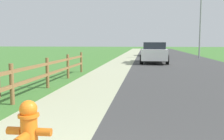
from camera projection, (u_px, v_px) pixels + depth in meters
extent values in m
plane|color=#3F7530|center=(136.00, 57.00, 26.27)|extent=(120.00, 120.00, 0.00)
cube|color=#3B3B3B|center=(169.00, 56.00, 27.80)|extent=(7.00, 66.00, 0.01)
cube|color=#A9AD8A|center=(110.00, 56.00, 28.63)|extent=(6.00, 66.00, 0.01)
cube|color=#3F7530|center=(97.00, 56.00, 28.82)|extent=(5.00, 66.00, 0.00)
cylinder|color=orange|center=(29.00, 138.00, 3.28)|extent=(0.22, 0.22, 0.65)
cylinder|color=orange|center=(29.00, 115.00, 3.25)|extent=(0.27, 0.27, 0.03)
sphere|color=orange|center=(28.00, 109.00, 3.24)|extent=(0.23, 0.23, 0.23)
cube|color=#CB6115|center=(28.00, 103.00, 3.23)|extent=(0.04, 0.04, 0.04)
cylinder|color=#CB6115|center=(14.00, 131.00, 3.30)|extent=(0.19, 0.10, 0.10)
cylinder|color=#CB6115|center=(44.00, 132.00, 3.25)|extent=(0.19, 0.10, 0.10)
cylinder|color=#CB6115|center=(21.00, 140.00, 3.06)|extent=(0.13, 0.23, 0.13)
cylinder|color=brown|center=(12.00, 84.00, 6.30)|extent=(0.11, 0.11, 1.04)
cylinder|color=brown|center=(47.00, 73.00, 8.60)|extent=(0.11, 0.11, 1.04)
cylinder|color=brown|center=(68.00, 66.00, 10.90)|extent=(0.11, 0.11, 1.04)
cylinder|color=brown|center=(81.00, 62.00, 13.20)|extent=(0.11, 0.11, 1.04)
cube|color=brown|center=(32.00, 80.00, 7.45)|extent=(0.07, 11.67, 0.09)
cube|color=brown|center=(32.00, 67.00, 7.41)|extent=(0.07, 11.67, 0.09)
cube|color=white|center=(154.00, 54.00, 19.29)|extent=(1.96, 4.88, 0.76)
cube|color=#1E232B|center=(155.00, 46.00, 19.09)|extent=(1.65, 2.33, 0.50)
cylinder|color=black|center=(143.00, 57.00, 20.93)|extent=(0.24, 0.68, 0.68)
cylinder|color=black|center=(165.00, 57.00, 20.65)|extent=(0.24, 0.68, 0.68)
cylinder|color=black|center=(142.00, 59.00, 18.00)|extent=(0.24, 0.68, 0.68)
cylinder|color=black|center=(167.00, 60.00, 17.71)|extent=(0.24, 0.68, 0.68)
cube|color=#C6B793|center=(154.00, 50.00, 29.42)|extent=(1.91, 4.55, 0.63)
cube|color=#1E232B|center=(154.00, 45.00, 29.54)|extent=(1.68, 2.14, 0.53)
cylinder|color=black|center=(146.00, 52.00, 30.96)|extent=(0.22, 0.72, 0.72)
cylinder|color=black|center=(162.00, 52.00, 30.71)|extent=(0.22, 0.72, 0.72)
cylinder|color=black|center=(146.00, 53.00, 28.18)|extent=(0.22, 0.72, 0.72)
cylinder|color=black|center=(163.00, 53.00, 27.94)|extent=(0.22, 0.72, 0.72)
cylinder|color=gray|center=(200.00, 23.00, 24.10)|extent=(0.14, 0.14, 6.79)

